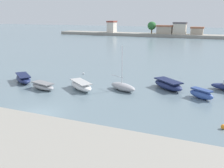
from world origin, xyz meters
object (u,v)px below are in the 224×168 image
object	(u,v)px
moored_boat_4	(123,87)
moored_boat_3	(81,86)
moored_boat_5	(168,85)
mooring_buoy_1	(223,127)
moored_boat_6	(201,94)
mooring_buoy_2	(77,82)
moored_boat_1	(23,78)
mooring_buoy_0	(83,74)
moored_boat_2	(43,86)

from	to	relation	value
moored_boat_4	moored_boat_3	bearing A→B (deg)	-135.81
moored_boat_5	mooring_buoy_1	size ratio (longest dim) A/B	12.13
moored_boat_6	mooring_buoy_2	size ratio (longest dim) A/B	9.15
moored_boat_1	mooring_buoy_2	size ratio (longest dim) A/B	14.64
mooring_buoy_1	mooring_buoy_2	distance (m)	21.75
moored_boat_3	mooring_buoy_1	size ratio (longest dim) A/B	11.97
moored_boat_4	mooring_buoy_0	distance (m)	11.51
moored_boat_1	mooring_buoy_1	world-z (taller)	moored_boat_1
moored_boat_6	mooring_buoy_0	distance (m)	20.42
moored_boat_3	mooring_buoy_0	distance (m)	9.20
moored_boat_1	mooring_buoy_1	xyz separation A→B (m)	(27.90, -6.13, -0.32)
moored_boat_6	mooring_buoy_0	xyz separation A→B (m)	(-19.54, 5.92, -0.43)
moored_boat_2	mooring_buoy_1	bearing A→B (deg)	5.35
moored_boat_4	moored_boat_5	bearing A→B (deg)	55.12
moored_boat_3	moored_boat_6	distance (m)	15.50
moored_boat_3	mooring_buoy_1	xyz separation A→B (m)	(17.89, -6.01, -0.33)
moored_boat_2	mooring_buoy_2	distance (m)	5.27
moored_boat_6	mooring_buoy_2	distance (m)	17.45
moored_boat_1	moored_boat_6	bearing A→B (deg)	43.53
moored_boat_6	mooring_buoy_1	size ratio (longest dim) A/B	7.62
moored_boat_3	moored_boat_6	size ratio (longest dim) A/B	1.57
mooring_buoy_2	moored_boat_2	bearing A→B (deg)	-121.12
mooring_buoy_2	mooring_buoy_1	bearing A→B (deg)	-23.21
mooring_buoy_0	mooring_buoy_2	bearing A→B (deg)	-69.51
moored_boat_2	moored_boat_5	xyz separation A→B (m)	(15.64, 6.83, 0.14)
moored_boat_1	mooring_buoy_0	world-z (taller)	moored_boat_1
moored_boat_3	mooring_buoy_2	bearing A→B (deg)	166.08
moored_boat_4	mooring_buoy_1	bearing A→B (deg)	-6.40
moored_boat_2	mooring_buoy_2	size ratio (longest dim) A/B	11.95
mooring_buoy_1	mooring_buoy_0	bearing A→B (deg)	147.29
moored_boat_1	moored_boat_2	xyz separation A→B (m)	(5.19, -2.07, -0.09)
moored_boat_3	moored_boat_6	bearing A→B (deg)	45.04
moored_boat_4	mooring_buoy_0	size ratio (longest dim) A/B	21.49
moored_boat_5	mooring_buoy_2	distance (m)	13.13
moored_boat_2	moored_boat_3	world-z (taller)	moored_boat_3
moored_boat_6	mooring_buoy_1	distance (m)	8.66
moored_boat_2	mooring_buoy_0	xyz separation A→B (m)	(0.62, 10.12, -0.32)
mooring_buoy_0	mooring_buoy_2	xyz separation A→B (m)	(2.10, -5.62, 0.04)
moored_boat_4	mooring_buoy_2	size ratio (longest dim) A/B	16.23
moored_boat_3	moored_boat_4	bearing A→B (deg)	55.26
moored_boat_2	moored_boat_1	bearing A→B (deg)	173.78
moored_boat_5	mooring_buoy_0	bearing A→B (deg)	-151.89
moored_boat_3	mooring_buoy_0	world-z (taller)	moored_boat_3
moored_boat_1	moored_boat_5	bearing A→B (deg)	51.60
moored_boat_5	moored_boat_6	bearing A→B (deg)	10.31
mooring_buoy_0	moored_boat_2	bearing A→B (deg)	-93.52
moored_boat_6	mooring_buoy_0	world-z (taller)	moored_boat_6
moored_boat_2	mooring_buoy_0	bearing A→B (deg)	101.97
moored_boat_5	mooring_buoy_1	bearing A→B (deg)	-16.53
moored_boat_5	moored_boat_3	bearing A→B (deg)	-115.21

